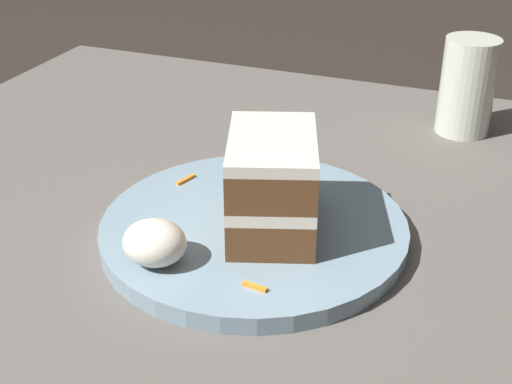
{
  "coord_description": "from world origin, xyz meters",
  "views": [
    {
      "loc": [
        -0.2,
        0.48,
        0.39
      ],
      "look_at": [
        -0.0,
        -0.03,
        0.09
      ],
      "focal_mm": 50.0,
      "sensor_mm": 36.0,
      "label": 1
    }
  ],
  "objects_px": {
    "cream_dollop": "(155,243)",
    "drinking_glass": "(466,93)",
    "plate": "(256,229)",
    "orange_garnish": "(259,171)",
    "cake_slice": "(272,184)"
  },
  "relations": [
    {
      "from": "cream_dollop",
      "to": "drinking_glass",
      "type": "height_order",
      "value": "drinking_glass"
    },
    {
      "from": "cream_dollop",
      "to": "drinking_glass",
      "type": "distance_m",
      "value": 0.45
    },
    {
      "from": "drinking_glass",
      "to": "plate",
      "type": "bearing_deg",
      "value": 65.55
    },
    {
      "from": "orange_garnish",
      "to": "drinking_glass",
      "type": "distance_m",
      "value": 0.29
    },
    {
      "from": "cake_slice",
      "to": "orange_garnish",
      "type": "height_order",
      "value": "cake_slice"
    },
    {
      "from": "cake_slice",
      "to": "orange_garnish",
      "type": "xyz_separation_m",
      "value": [
        0.05,
        -0.1,
        -0.04
      ]
    },
    {
      "from": "plate",
      "to": "orange_garnish",
      "type": "xyz_separation_m",
      "value": [
        0.03,
        -0.09,
        0.01
      ]
    },
    {
      "from": "plate",
      "to": "cream_dollop",
      "type": "height_order",
      "value": "cream_dollop"
    },
    {
      "from": "plate",
      "to": "cake_slice",
      "type": "relative_size",
      "value": 2.12
    },
    {
      "from": "cake_slice",
      "to": "drinking_glass",
      "type": "relative_size",
      "value": 1.15
    },
    {
      "from": "cake_slice",
      "to": "orange_garnish",
      "type": "relative_size",
      "value": 2.42
    },
    {
      "from": "cake_slice",
      "to": "cream_dollop",
      "type": "distance_m",
      "value": 0.11
    },
    {
      "from": "plate",
      "to": "drinking_glass",
      "type": "height_order",
      "value": "drinking_glass"
    },
    {
      "from": "drinking_glass",
      "to": "orange_garnish",
      "type": "bearing_deg",
      "value": 51.77
    },
    {
      "from": "plate",
      "to": "orange_garnish",
      "type": "distance_m",
      "value": 0.1
    }
  ]
}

